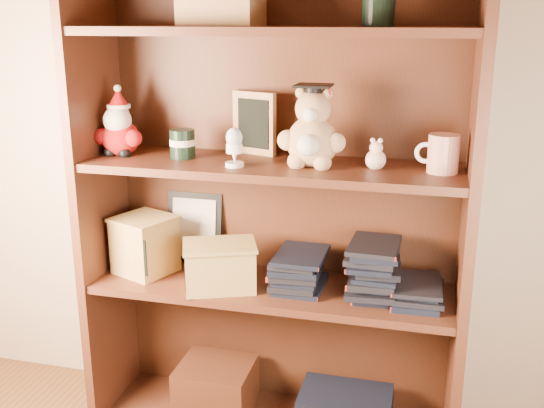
# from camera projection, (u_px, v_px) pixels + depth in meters

# --- Properties ---
(bookcase) EXTENTS (1.20, 0.35, 1.60)m
(bookcase) POSITION_uv_depth(u_px,v_px,m) (275.00, 212.00, 2.02)
(bookcase) COLOR #4B2515
(bookcase) RESTS_ON ground
(shelf_lower) EXTENTS (1.14, 0.33, 0.02)m
(shelf_lower) POSITION_uv_depth(u_px,v_px,m) (272.00, 288.00, 2.04)
(shelf_lower) COLOR #4B2515
(shelf_lower) RESTS_ON ground
(shelf_upper) EXTENTS (1.14, 0.33, 0.02)m
(shelf_upper) POSITION_uv_depth(u_px,v_px,m) (272.00, 167.00, 1.93)
(shelf_upper) COLOR #4B2515
(shelf_upper) RESTS_ON ground
(santa_plush) EXTENTS (0.16, 0.12, 0.23)m
(santa_plush) POSITION_uv_depth(u_px,v_px,m) (119.00, 129.00, 2.02)
(santa_plush) COLOR #A50F0F
(santa_plush) RESTS_ON shelf_upper
(teachers_tin) EXTENTS (0.08, 0.08, 0.09)m
(teachers_tin) POSITION_uv_depth(u_px,v_px,m) (182.00, 144.00, 1.98)
(teachers_tin) COLOR black
(teachers_tin) RESTS_ON shelf_upper
(chalkboard_plaque) EXTENTS (0.15, 0.11, 0.20)m
(chalkboard_plaque) POSITION_uv_depth(u_px,v_px,m) (254.00, 124.00, 2.03)
(chalkboard_plaque) COLOR #9E7547
(chalkboard_plaque) RESTS_ON shelf_upper
(egg_cup) EXTENTS (0.06, 0.06, 0.12)m
(egg_cup) POSITION_uv_depth(u_px,v_px,m) (234.00, 146.00, 1.86)
(egg_cup) COLOR white
(egg_cup) RESTS_ON shelf_upper
(grad_teddy_bear) EXTENTS (0.20, 0.17, 0.25)m
(grad_teddy_bear) POSITION_uv_depth(u_px,v_px,m) (312.00, 135.00, 1.87)
(grad_teddy_bear) COLOR tan
(grad_teddy_bear) RESTS_ON shelf_upper
(pink_figurine) EXTENTS (0.06, 0.06, 0.09)m
(pink_figurine) POSITION_uv_depth(u_px,v_px,m) (376.00, 157.00, 1.84)
(pink_figurine) COLOR beige
(pink_figurine) RESTS_ON shelf_upper
(teacher_mug) EXTENTS (0.12, 0.09, 0.11)m
(teacher_mug) POSITION_uv_depth(u_px,v_px,m) (442.00, 154.00, 1.79)
(teacher_mug) COLOR silver
(teacher_mug) RESTS_ON shelf_upper
(certificate_frame) EXTENTS (0.20, 0.05, 0.24)m
(certificate_frame) POSITION_uv_depth(u_px,v_px,m) (195.00, 227.00, 2.21)
(certificate_frame) COLOR black
(certificate_frame) RESTS_ON shelf_lower
(treats_box) EXTENTS (0.23, 0.23, 0.19)m
(treats_box) POSITION_uv_depth(u_px,v_px,m) (145.00, 244.00, 2.12)
(treats_box) COLOR tan
(treats_box) RESTS_ON shelf_lower
(pencils_box) EXTENTS (0.27, 0.23, 0.15)m
(pencils_box) POSITION_uv_depth(u_px,v_px,m) (220.00, 266.00, 2.00)
(pencils_box) COLOR tan
(pencils_box) RESTS_ON shelf_lower
(book_stack_left) EXTENTS (0.14, 0.20, 0.11)m
(book_stack_left) POSITION_uv_depth(u_px,v_px,m) (298.00, 271.00, 2.01)
(book_stack_left) COLOR black
(book_stack_left) RESTS_ON shelf_lower
(book_stack_mid) EXTENTS (0.14, 0.20, 0.16)m
(book_stack_mid) POSITION_uv_depth(u_px,v_px,m) (374.00, 271.00, 1.94)
(book_stack_mid) COLOR black
(book_stack_mid) RESTS_ON shelf_lower
(book_stack_right) EXTENTS (0.14, 0.20, 0.06)m
(book_stack_right) POSITION_uv_depth(u_px,v_px,m) (419.00, 290.00, 1.92)
(book_stack_right) COLOR black
(book_stack_right) RESTS_ON shelf_lower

